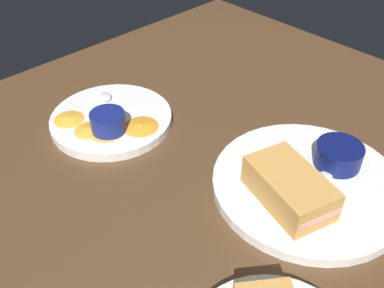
% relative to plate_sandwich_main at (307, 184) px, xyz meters
% --- Properties ---
extents(ground_plane, '(1.10, 1.10, 0.03)m').
position_rel_plate_sandwich_main_xyz_m(ground_plane, '(0.08, 0.08, -0.02)').
color(ground_plane, '#4C331E').
extents(plate_sandwich_main, '(0.29, 0.29, 0.02)m').
position_rel_plate_sandwich_main_xyz_m(plate_sandwich_main, '(0.00, 0.00, 0.00)').
color(plate_sandwich_main, silver).
rests_on(plate_sandwich_main, ground_plane).
extents(sandwich_half_near, '(0.15, 0.11, 0.05)m').
position_rel_plate_sandwich_main_xyz_m(sandwich_half_near, '(-0.00, 0.06, 0.03)').
color(sandwich_half_near, '#C68C42').
rests_on(sandwich_half_near, plate_sandwich_main).
extents(ramekin_dark_sauce, '(0.07, 0.07, 0.04)m').
position_rel_plate_sandwich_main_xyz_m(ramekin_dark_sauce, '(-0.01, -0.06, 0.03)').
color(ramekin_dark_sauce, '#0C144C').
rests_on(ramekin_dark_sauce, plate_sandwich_main).
extents(spoon_by_dark_ramekin, '(0.03, 0.10, 0.01)m').
position_rel_plate_sandwich_main_xyz_m(spoon_by_dark_ramekin, '(-0.02, -0.01, 0.01)').
color(spoon_by_dark_ramekin, silver).
rests_on(spoon_by_dark_ramekin, plate_sandwich_main).
extents(plate_chips_companion, '(0.22, 0.22, 0.02)m').
position_rel_plate_sandwich_main_xyz_m(plate_chips_companion, '(0.35, 0.12, 0.00)').
color(plate_chips_companion, silver).
rests_on(plate_chips_companion, ground_plane).
extents(ramekin_light_gravy, '(0.06, 0.06, 0.04)m').
position_rel_plate_sandwich_main_xyz_m(ramekin_light_gravy, '(0.31, 0.14, 0.03)').
color(ramekin_light_gravy, navy).
rests_on(ramekin_light_gravy, plate_chips_companion).
extents(spoon_by_gravy_ramekin, '(0.10, 0.06, 0.01)m').
position_rel_plate_sandwich_main_xyz_m(spoon_by_gravy_ramekin, '(0.39, 0.09, 0.01)').
color(spoon_by_gravy_ramekin, silver).
rests_on(spoon_by_gravy_ramekin, plate_chips_companion).
extents(plantain_chip_scatter, '(0.18, 0.15, 0.01)m').
position_rel_plate_sandwich_main_xyz_m(plantain_chip_scatter, '(0.33, 0.14, 0.01)').
color(plantain_chip_scatter, orange).
rests_on(plantain_chip_scatter, plate_chips_companion).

